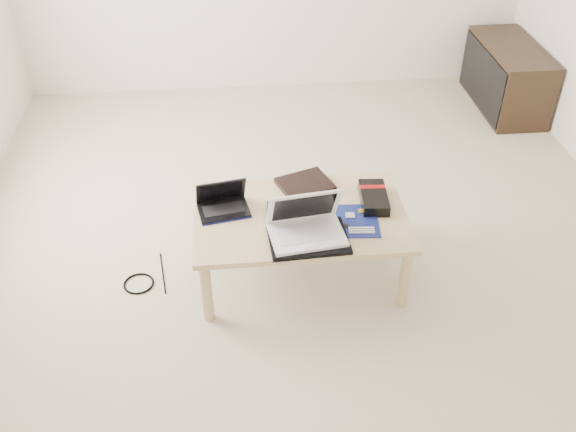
{
  "coord_description": "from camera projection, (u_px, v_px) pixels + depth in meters",
  "views": [
    {
      "loc": [
        -0.37,
        -3.0,
        2.4
      ],
      "look_at": [
        -0.12,
        -0.37,
        0.4
      ],
      "focal_mm": 40.0,
      "sensor_mm": 36.0,
      "label": 1
    }
  ],
  "objects": [
    {
      "name": "tablet",
      "position": [
        291.0,
        212.0,
        3.32
      ],
      "size": [
        0.27,
        0.22,
        0.01
      ],
      "color": "black",
      "rests_on": "coffee_table"
    },
    {
      "name": "floor_cable_trail",
      "position": [
        163.0,
        273.0,
        3.55
      ],
      "size": [
        0.06,
        0.33,
        0.01
      ],
      "primitive_type": "cylinder",
      "rotation": [
        1.57,
        0.0,
        0.14
      ],
      "color": "black",
      "rests_on": "ground"
    },
    {
      "name": "book",
      "position": [
        305.0,
        184.0,
        3.52
      ],
      "size": [
        0.34,
        0.31,
        0.03
      ],
      "color": "black",
      "rests_on": "coffee_table"
    },
    {
      "name": "netbook",
      "position": [
        223.0,
        204.0,
        3.33
      ],
      "size": [
        0.29,
        0.23,
        0.18
      ],
      "color": "black",
      "rests_on": "coffee_table"
    },
    {
      "name": "ground",
      "position": [
        301.0,
        231.0,
        3.85
      ],
      "size": [
        4.0,
        4.0,
        0.0
      ],
      "primitive_type": "plane",
      "color": "beige",
      "rests_on": "ground"
    },
    {
      "name": "cable_coil",
      "position": [
        276.0,
        218.0,
        3.29
      ],
      "size": [
        0.12,
        0.12,
        0.01
      ],
      "primitive_type": "torus",
      "rotation": [
        0.0,
        0.0,
        -0.16
      ],
      "color": "black",
      "rests_on": "coffee_table"
    },
    {
      "name": "motherboard",
      "position": [
        356.0,
        221.0,
        3.27
      ],
      "size": [
        0.24,
        0.3,
        0.01
      ],
      "color": "#0C1D50",
      "rests_on": "coffee_table"
    },
    {
      "name": "coffee_table",
      "position": [
        300.0,
        222.0,
        3.35
      ],
      "size": [
        1.1,
        0.7,
        0.4
      ],
      "color": "tan",
      "rests_on": "ground"
    },
    {
      "name": "floor_cable_coil",
      "position": [
        139.0,
        284.0,
        3.48
      ],
      "size": [
        0.21,
        0.21,
        0.01
      ],
      "primitive_type": "torus",
      "rotation": [
        0.0,
        0.0,
        -0.29
      ],
      "color": "black",
      "rests_on": "ground"
    },
    {
      "name": "gpu_box",
      "position": [
        374.0,
        198.0,
        3.39
      ],
      "size": [
        0.16,
        0.28,
        0.06
      ],
      "color": "black",
      "rests_on": "coffee_table"
    },
    {
      "name": "media_cabinet",
      "position": [
        506.0,
        77.0,
        4.99
      ],
      "size": [
        0.41,
        0.9,
        0.5
      ],
      "color": "#352415",
      "rests_on": "ground"
    },
    {
      "name": "neoprene_sleeve",
      "position": [
        308.0,
        239.0,
        3.14
      ],
      "size": [
        0.4,
        0.3,
        0.02
      ],
      "primitive_type": "cube",
      "rotation": [
        0.0,
        0.0,
        0.05
      ],
      "color": "black",
      "rests_on": "coffee_table"
    },
    {
      "name": "white_laptop",
      "position": [
        306.0,
        225.0,
        3.13
      ],
      "size": [
        0.39,
        0.3,
        0.24
      ],
      "color": "white",
      "rests_on": "neoprene_sleeve"
    },
    {
      "name": "remote",
      "position": [
        317.0,
        214.0,
        3.3
      ],
      "size": [
        0.06,
        0.23,
        0.02
      ],
      "color": "#B4B4B9",
      "rests_on": "coffee_table"
    }
  ]
}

